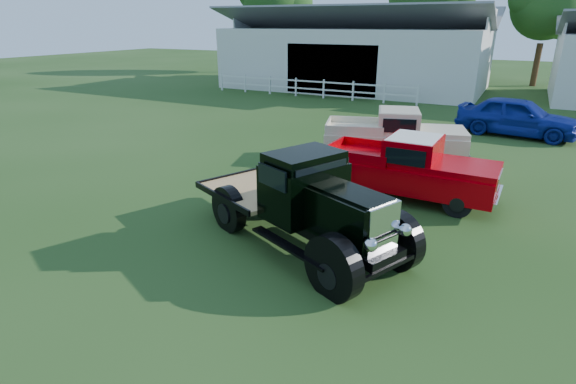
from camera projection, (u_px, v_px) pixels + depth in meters
The scene contains 10 objects.
ground at pixel (254, 254), 9.56m from camera, with size 120.00×120.00×0.00m, color #1C3C10.
shed_left at pixel (357, 49), 33.15m from camera, with size 18.80×10.20×5.60m, color silver, non-canonical shape.
fence_rail at pixel (310, 88), 29.39m from camera, with size 14.20×0.16×1.20m, color white, non-canonical shape.
tree_a at pixel (273, 15), 42.84m from camera, with size 6.30×6.30×10.50m, color #2E4F1D, non-canonical shape.
tree_b at pixel (425, 8), 37.45m from camera, with size 6.90×6.90×11.50m, color #2E4F1D, non-canonical shape.
tree_c at pixel (544, 24), 33.17m from camera, with size 5.40×5.40×9.00m, color #2E4F1D, non-canonical shape.
vintage_flatbed at pixel (301, 199), 9.66m from camera, with size 5.39×2.14×2.14m, color black, non-canonical shape.
red_pickup at pixel (408, 167), 12.42m from camera, with size 4.83×1.85×1.76m, color #B60007, non-canonical shape.
white_pickup at pixel (394, 136), 15.62m from camera, with size 4.92×1.91×1.81m, color beige, non-canonical shape.
misc_car_blue at pixel (517, 117), 19.30m from camera, with size 1.96×4.87×1.66m, color navy.
Camera 1 is at (4.56, -7.17, 4.63)m, focal length 28.00 mm.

